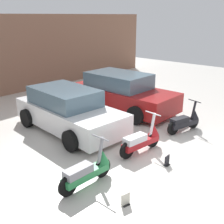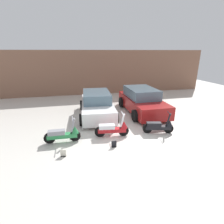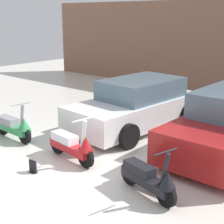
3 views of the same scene
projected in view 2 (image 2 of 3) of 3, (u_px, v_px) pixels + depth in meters
The scene contains 9 objects.
ground_plane at pixel (129, 144), 6.99m from camera, with size 28.00×28.00×0.00m, color silver.
wall_back at pixel (96, 73), 14.63m from camera, with size 19.60×0.12×3.61m, color #845B47.
scooter_front_left at pixel (64, 134), 7.03m from camera, with size 1.45×0.52×1.01m.
scooter_front_right at pixel (113, 128), 7.52m from camera, with size 1.48×0.53×1.04m.
scooter_front_center at pixel (160, 126), 7.82m from camera, with size 1.36×0.61×0.96m.
car_rear_left at pixel (97, 105), 9.85m from camera, with size 2.15×4.10×1.35m.
car_rear_center at pixel (142, 101), 10.46m from camera, with size 2.05×4.23×1.44m.
placard_near_left_scooter at pixel (63, 153), 6.13m from camera, with size 0.20×0.15×0.26m.
placard_near_right_scooter at pixel (114, 144), 6.73m from camera, with size 0.20×0.13×0.26m.
Camera 2 is at (-2.05, -5.86, 3.51)m, focal length 28.00 mm.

